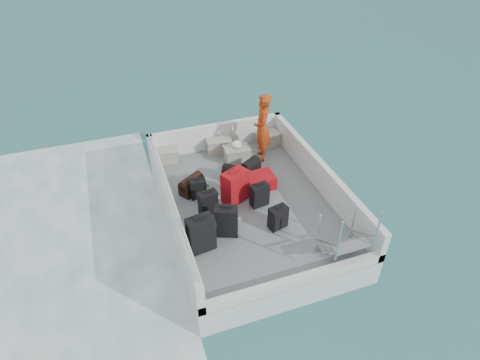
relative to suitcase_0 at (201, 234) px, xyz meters
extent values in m
plane|color=#164E4D|center=(1.34, 1.05, -1.01)|extent=(160.00, 160.00, 0.00)
plane|color=white|center=(-3.46, 1.05, -1.01)|extent=(10.00, 10.00, 0.00)
cube|color=silver|center=(1.34, 1.05, -0.71)|extent=(3.60, 5.00, 0.60)
cube|color=slate|center=(1.34, 1.05, -0.40)|extent=(3.30, 4.70, 0.02)
cube|color=silver|center=(-0.39, 1.05, -0.04)|extent=(0.14, 5.00, 0.70)
cube|color=silver|center=(3.07, 1.05, -0.04)|extent=(0.14, 5.00, 0.70)
cube|color=silver|center=(1.34, 3.48, -0.04)|extent=(3.60, 0.14, 0.70)
cube|color=silver|center=(1.34, -1.38, -0.29)|extent=(3.60, 0.14, 0.20)
cylinder|color=silver|center=(-0.39, 1.05, 0.36)|extent=(0.04, 4.80, 0.04)
cube|color=black|center=(0.00, 0.00, 0.00)|extent=(0.55, 0.36, 0.78)
cube|color=black|center=(0.40, 0.94, -0.10)|extent=(0.42, 0.28, 0.59)
cube|color=black|center=(0.34, 1.55, -0.14)|extent=(0.36, 0.25, 0.50)
cube|color=black|center=(0.57, 0.23, -0.05)|extent=(0.51, 0.41, 0.69)
cube|color=#9F0C11|center=(1.08, 1.18, -0.01)|extent=(0.65, 0.55, 0.77)
cube|color=black|center=(1.63, 0.07, -0.13)|extent=(0.42, 0.30, 0.53)
cube|color=black|center=(1.53, 0.86, -0.12)|extent=(0.42, 0.28, 0.55)
cube|color=#9F0C11|center=(1.72, 1.48, -0.24)|extent=(0.80, 0.54, 0.31)
cube|color=#A29C8D|center=(-0.06, 3.25, -0.22)|extent=(0.62, 0.48, 0.34)
cube|color=#A29C8D|center=(1.34, 3.25, -0.21)|extent=(0.66, 0.50, 0.37)
cube|color=#A29C8D|center=(1.64, 2.69, -0.21)|extent=(0.61, 0.43, 0.36)
cube|color=#A29C8D|center=(2.68, 3.12, -0.22)|extent=(0.62, 0.48, 0.34)
ellipsoid|color=gold|center=(2.79, 3.22, -0.28)|extent=(0.28, 0.26, 0.22)
ellipsoid|color=white|center=(1.64, 2.69, 0.06)|extent=(0.24, 0.24, 0.18)
imported|color=#E84915|center=(2.28, 2.60, 0.48)|extent=(0.61, 0.75, 1.75)
camera|label=1|loc=(-1.11, -5.38, 5.36)|focal=30.00mm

